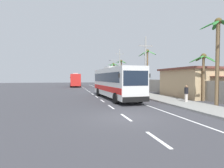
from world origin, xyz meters
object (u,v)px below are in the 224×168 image
object	(u,v)px
coach_bus_far_lane	(75,80)
utility_pole_far	(119,67)
palm_farthest	(147,61)
roadside_building	(215,82)
palm_nearest	(121,68)
utility_pole_mid	(146,64)
palm_second	(113,70)
coach_bus_foreground	(115,82)
palm_third	(218,47)
pedestrian_midwalk	(186,93)
motorcycle_beside_bus	(115,88)
palm_fourth	(203,65)

from	to	relation	value
coach_bus_far_lane	utility_pole_far	xyz separation A→B (m)	(10.34, -7.10, 3.12)
utility_pole_far	palm_farthest	bearing A→B (deg)	-85.36
coach_bus_far_lane	roadside_building	size ratio (longest dim) A/B	0.91
palm_nearest	palm_farthest	size ratio (longest dim) A/B	0.96
utility_pole_mid	palm_second	size ratio (longest dim) A/B	1.35
coach_bus_foreground	palm_third	bearing A→B (deg)	-47.58
palm_third	palm_farthest	xyz separation A→B (m)	(1.09, 15.98, 0.22)
pedestrian_midwalk	roadside_building	xyz separation A→B (m)	(7.74, 4.74, 0.87)
utility_pole_far	roadside_building	bearing A→B (deg)	-73.68
palm_nearest	motorcycle_beside_bus	bearing A→B (deg)	-110.25
pedestrian_midwalk	utility_pole_far	xyz separation A→B (m)	(1.14, 27.29, 4.04)
coach_bus_foreground	palm_farthest	world-z (taller)	palm_farthest
coach_bus_foreground	palm_nearest	bearing A→B (deg)	71.83
palm_second	roadside_building	size ratio (longest dim) A/B	0.52
motorcycle_beside_bus	palm_fourth	distance (m)	14.32
motorcycle_beside_bus	palm_nearest	world-z (taller)	palm_nearest
utility_pole_mid	motorcycle_beside_bus	bearing A→B (deg)	154.64
coach_bus_far_lane	palm_second	bearing A→B (deg)	-7.24
motorcycle_beside_bus	palm_farthest	world-z (taller)	palm_farthest
coach_bus_foreground	palm_second	bearing A→B (deg)	76.33
utility_pole_far	utility_pole_mid	bearing A→B (deg)	-90.87
pedestrian_midwalk	palm_nearest	xyz separation A→B (m)	(2.22, 29.17, 3.96)
palm_nearest	palm_second	distance (m)	4.07
utility_pole_mid	utility_pole_far	size ratio (longest dim) A/B	0.94
motorcycle_beside_bus	utility_pole_mid	world-z (taller)	utility_pole_mid
motorcycle_beside_bus	utility_pole_far	size ratio (longest dim) A/B	0.21
palm_third	palm_second	bearing A→B (deg)	90.07
motorcycle_beside_bus	palm_third	size ratio (longest dim) A/B	0.27
palm_third	palm_farthest	distance (m)	16.02
palm_farthest	coach_bus_foreground	bearing A→B (deg)	-133.08
utility_pole_mid	roadside_building	xyz separation A→B (m)	(6.84, -6.60, -2.80)
roadside_building	palm_fourth	bearing A→B (deg)	-143.13
motorcycle_beside_bus	palm_fourth	bearing A→B (deg)	-63.63
motorcycle_beside_bus	utility_pole_mid	bearing A→B (deg)	-25.36
coach_bus_far_lane	palm_nearest	xyz separation A→B (m)	(11.43, -5.22, 3.04)
coach_bus_foreground	palm_fourth	size ratio (longest dim) A/B	2.37
coach_bus_foreground	coach_bus_far_lane	xyz separation A→B (m)	(-3.52, 29.30, -0.06)
coach_bus_foreground	pedestrian_midwalk	bearing A→B (deg)	-41.80
palm_second	roadside_building	bearing A→B (deg)	-76.85
utility_pole_far	palm_nearest	xyz separation A→B (m)	(1.08, 1.88, -0.08)
pedestrian_midwalk	roadside_building	distance (m)	9.12
coach_bus_far_lane	pedestrian_midwalk	size ratio (longest dim) A/B	7.30
coach_bus_far_lane	roadside_building	xyz separation A→B (m)	(16.94, -29.64, -0.05)
utility_pole_mid	palm_fourth	world-z (taller)	utility_pole_mid
pedestrian_midwalk	palm_second	xyz separation A→B (m)	(1.12, 33.08, 3.60)
coach_bus_foreground	palm_nearest	distance (m)	25.53
utility_pole_mid	palm_second	bearing A→B (deg)	89.41
pedestrian_midwalk	utility_pole_far	size ratio (longest dim) A/B	0.17
palm_nearest	coach_bus_far_lane	bearing A→B (deg)	155.47
palm_third	palm_fourth	xyz separation A→B (m)	(1.48, 3.33, -1.31)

